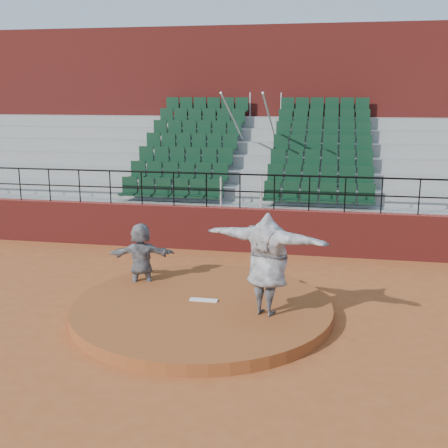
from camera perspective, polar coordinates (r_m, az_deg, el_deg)
The scene contains 9 objects.
ground at distance 12.12m, azimuth -2.23°, elevation -9.14°, with size 90.00×90.00×0.00m, color #A04E24.
pitchers_mound at distance 12.08m, azimuth -2.24°, elevation -8.59°, with size 5.50×5.50×0.25m, color brown.
pitching_rubber at distance 12.16m, azimuth -2.08°, elevation -7.72°, with size 0.60×0.15×0.03m, color white.
boundary_wall at distance 16.60m, azimuth 1.61°, elevation -0.58°, with size 24.00×0.30×1.30m, color maroon.
wall_railing at distance 16.33m, azimuth 1.64°, elevation 4.13°, with size 24.04×0.05×1.03m.
seating_deck at distance 19.98m, azimuth 3.29°, elevation 4.09°, with size 24.00×5.97×4.63m.
press_box_facade at distance 23.68m, azimuth 4.64°, elevation 10.63°, with size 24.00×3.00×7.10m, color maroon.
pitcher at distance 11.18m, azimuth 4.42°, elevation -4.07°, with size 2.57×0.70×2.09m, color black.
fielder at distance 13.36m, azimuth -8.40°, elevation -3.36°, with size 1.54×0.49×1.66m, color black.
Camera 1 is at (2.54, -10.92, 4.62)m, focal length 45.00 mm.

